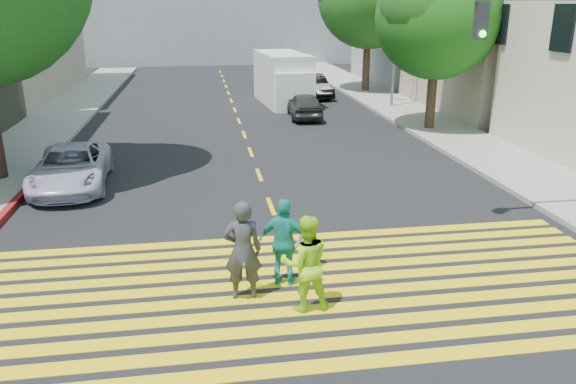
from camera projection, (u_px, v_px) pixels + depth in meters
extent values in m
plane|color=black|center=(315.00, 324.00, 9.64)|extent=(120.00, 120.00, 0.00)
cube|color=gray|center=(69.00, 110.00, 28.99)|extent=(3.00, 40.00, 0.15)
cube|color=gray|center=(435.00, 127.00, 24.93)|extent=(3.00, 60.00, 0.15)
cube|color=maroon|center=(1.00, 218.00, 14.23)|extent=(0.20, 8.00, 0.16)
cube|color=yellow|center=(331.00, 365.00, 8.52)|extent=(13.40, 0.35, 0.01)
cube|color=yellow|center=(323.00, 345.00, 9.03)|extent=(13.40, 0.35, 0.01)
cube|color=yellow|center=(316.00, 326.00, 9.55)|extent=(13.40, 0.35, 0.01)
cube|color=yellow|center=(310.00, 310.00, 10.06)|extent=(13.40, 0.35, 0.01)
cube|color=yellow|center=(304.00, 295.00, 10.58)|extent=(13.40, 0.35, 0.01)
cube|color=yellow|center=(299.00, 282.00, 11.10)|extent=(13.40, 0.35, 0.01)
cube|color=yellow|center=(295.00, 269.00, 11.61)|extent=(13.40, 0.35, 0.01)
cube|color=yellow|center=(291.00, 258.00, 12.13)|extent=(13.40, 0.35, 0.01)
cube|color=yellow|center=(287.00, 248.00, 12.64)|extent=(13.40, 0.35, 0.01)
cube|color=yellow|center=(283.00, 238.00, 13.16)|extent=(13.40, 0.35, 0.01)
cube|color=yellow|center=(271.00, 206.00, 15.27)|extent=(0.12, 1.40, 0.01)
cube|color=yellow|center=(259.00, 175.00, 18.08)|extent=(0.12, 1.40, 0.01)
cube|color=yellow|center=(251.00, 152.00, 20.89)|extent=(0.12, 1.40, 0.01)
cube|color=yellow|center=(244.00, 135.00, 23.70)|extent=(0.12, 1.40, 0.01)
cube|color=yellow|center=(239.00, 121.00, 26.51)|extent=(0.12, 1.40, 0.01)
cube|color=yellow|center=(235.00, 110.00, 29.32)|extent=(0.12, 1.40, 0.01)
cube|color=yellow|center=(231.00, 101.00, 32.13)|extent=(0.12, 1.40, 0.01)
cube|color=yellow|center=(228.00, 93.00, 34.95)|extent=(0.12, 1.40, 0.01)
cube|color=yellow|center=(226.00, 86.00, 37.76)|extent=(0.12, 1.40, 0.01)
cube|color=yellow|center=(224.00, 81.00, 40.57)|extent=(0.12, 1.40, 0.01)
cube|color=yellow|center=(222.00, 76.00, 43.38)|extent=(0.12, 1.40, 0.01)
cube|color=yellow|center=(220.00, 72.00, 46.19)|extent=(0.12, 1.40, 0.01)
cube|color=tan|center=(534.00, 9.00, 28.07)|extent=(10.00, 10.00, 10.00)
cube|color=gray|center=(443.00, 8.00, 38.38)|extent=(10.00, 10.00, 10.00)
cylinder|color=#2E2110|center=(431.00, 100.00, 24.02)|extent=(0.51, 0.51, 2.72)
sphere|color=#235617|center=(438.00, 16.00, 22.94)|extent=(6.49, 6.49, 5.12)
sphere|color=#163B05|center=(425.00, 3.00, 22.23)|extent=(4.54, 4.54, 3.58)
cylinder|color=#442817|center=(366.00, 66.00, 34.80)|extent=(0.53, 0.53, 3.24)
imported|color=#333439|center=(243.00, 250.00, 10.21)|extent=(0.72, 0.49, 1.92)
imported|color=#A4ED1C|center=(306.00, 263.00, 9.87)|extent=(0.89, 0.70, 1.78)
imported|color=#D39FB9|center=(307.00, 243.00, 11.49)|extent=(0.65, 0.53, 1.15)
imported|color=teal|center=(285.00, 243.00, 10.75)|extent=(1.11, 0.75, 1.76)
imported|color=#B4B0C9|center=(71.00, 167.00, 16.69)|extent=(2.29, 4.54, 1.23)
imported|color=#262627|center=(305.00, 105.00, 27.00)|extent=(1.70, 3.74, 1.25)
imported|color=#9FA2AA|center=(276.00, 75.00, 38.63)|extent=(1.89, 4.51, 1.30)
imported|color=black|center=(312.00, 86.00, 33.06)|extent=(1.95, 4.21, 1.34)
cube|color=silver|center=(282.00, 78.00, 30.98)|extent=(2.64, 5.64, 2.74)
cube|color=white|center=(293.00, 91.00, 28.88)|extent=(2.18, 1.48, 1.97)
cylinder|color=black|center=(275.00, 102.00, 29.28)|extent=(0.34, 0.79, 0.77)
cylinder|color=black|center=(307.00, 101.00, 29.67)|extent=(0.34, 0.79, 0.77)
cylinder|color=black|center=(260.00, 92.00, 32.92)|extent=(0.34, 0.79, 0.77)
cylinder|color=black|center=(289.00, 91.00, 33.31)|extent=(0.34, 0.79, 0.77)
cube|color=#29292B|center=(481.00, 21.00, 12.20)|extent=(0.25, 0.25, 0.80)
sphere|color=#1EFE09|center=(483.00, 34.00, 12.16)|extent=(0.15, 0.15, 0.15)
cylinder|color=gray|center=(396.00, 25.00, 28.32)|extent=(0.17, 0.17, 8.50)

